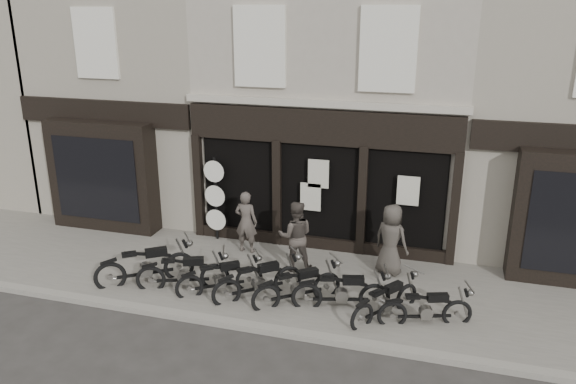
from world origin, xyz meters
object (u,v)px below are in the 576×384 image
(motorcycle_2, at_px, (221,281))
(advert_sign_post, at_px, (216,202))
(motorcycle_6, at_px, (386,304))
(man_centre, at_px, (296,236))
(motorcycle_0, at_px, (146,269))
(man_left, at_px, (246,222))
(motorcycle_4, at_px, (298,290))
(man_right, at_px, (391,240))
(motorcycle_7, at_px, (426,312))
(motorcycle_1, at_px, (184,275))
(motorcycle_5, at_px, (342,295))
(motorcycle_3, at_px, (259,283))

(motorcycle_2, xyz_separation_m, advert_sign_post, (-1.30, 2.80, 0.82))
(motorcycle_6, bearing_deg, man_centre, 92.80)
(motorcycle_0, xyz_separation_m, man_left, (1.69, 2.28, 0.52))
(motorcycle_4, height_order, man_right, man_right)
(motorcycle_7, bearing_deg, motorcycle_1, 161.13)
(motorcycle_4, relative_size, man_centre, 1.01)
(motorcycle_0, bearing_deg, motorcycle_6, -35.90)
(man_left, bearing_deg, motorcycle_5, 146.53)
(advert_sign_post, bearing_deg, motorcycle_0, -98.44)
(motorcycle_5, bearing_deg, motorcycle_0, 166.17)
(motorcycle_3, relative_size, man_centre, 1.01)
(motorcycle_6, bearing_deg, motorcycle_3, 124.71)
(motorcycle_1, xyz_separation_m, man_centre, (2.24, 1.63, 0.60))
(man_right, bearing_deg, motorcycle_7, 139.36)
(man_left, xyz_separation_m, advert_sign_post, (-1.10, 0.55, 0.25))
(motorcycle_0, height_order, motorcycle_4, motorcycle_0)
(motorcycle_4, height_order, advert_sign_post, advert_sign_post)
(motorcycle_1, xyz_separation_m, motorcycle_3, (1.81, 0.11, 0.00))
(motorcycle_7, bearing_deg, man_left, 135.57)
(motorcycle_6, bearing_deg, motorcycle_7, -59.39)
(motorcycle_7, bearing_deg, motorcycle_4, 158.89)
(motorcycle_2, bearing_deg, man_left, 60.73)
(motorcycle_2, bearing_deg, advert_sign_post, 80.49)
(motorcycle_2, height_order, man_right, man_right)
(motorcycle_3, distance_m, man_centre, 1.69)
(motorcycle_6, relative_size, motorcycle_7, 0.90)
(motorcycle_7, bearing_deg, man_right, 96.67)
(motorcycle_4, relative_size, advert_sign_post, 0.72)
(motorcycle_6, bearing_deg, motorcycle_0, 126.23)
(motorcycle_0, xyz_separation_m, advert_sign_post, (0.60, 2.83, 0.77))
(motorcycle_1, distance_m, man_centre, 2.84)
(man_centre, bearing_deg, motorcycle_7, 137.63)
(motorcycle_1, relative_size, motorcycle_3, 1.15)
(motorcycle_5, distance_m, motorcycle_7, 1.81)
(motorcycle_3, xyz_separation_m, man_centre, (0.44, 1.52, 0.60))
(motorcycle_6, distance_m, man_centre, 2.97)
(motorcycle_0, bearing_deg, motorcycle_5, -34.81)
(motorcycle_0, xyz_separation_m, motorcycle_4, (3.72, 0.08, -0.04))
(motorcycle_1, bearing_deg, man_right, 3.32)
(man_centre, bearing_deg, motorcycle_0, 11.13)
(motorcycle_2, height_order, motorcycle_3, motorcycle_3)
(motorcycle_0, distance_m, advert_sign_post, 2.99)
(motorcycle_7, relative_size, man_right, 1.07)
(man_centre, height_order, man_right, man_centre)
(motorcycle_6, xyz_separation_m, man_left, (-3.97, 2.25, 0.58))
(motorcycle_3, xyz_separation_m, motorcycle_5, (1.90, 0.02, -0.01))
(motorcycle_7, relative_size, advert_sign_post, 0.77)
(man_left, bearing_deg, motorcycle_1, 75.31)
(motorcycle_1, bearing_deg, man_left, 51.73)
(motorcycle_0, bearing_deg, motorcycle_1, -37.18)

